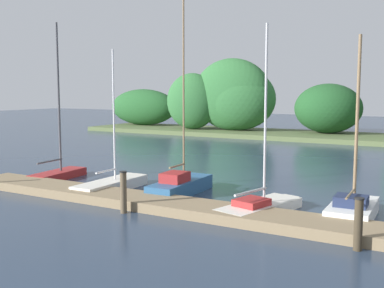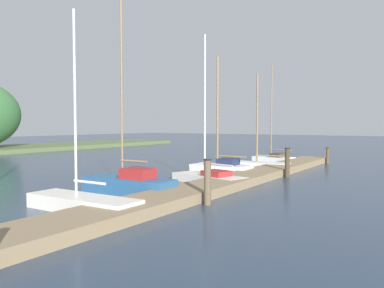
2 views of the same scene
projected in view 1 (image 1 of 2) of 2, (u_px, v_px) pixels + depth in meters
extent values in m
cube|color=#847051|center=(245.00, 216.00, 15.42)|extent=(25.58, 1.80, 0.35)
cube|color=#56663D|center=(379.00, 139.00, 39.54)|extent=(57.84, 8.00, 0.40)
ellipsoid|color=#235628|center=(143.00, 107.00, 52.98)|extent=(8.48, 3.56, 4.04)
ellipsoid|color=#2D6633|center=(192.00, 101.00, 47.27)|extent=(5.58, 3.54, 5.62)
ellipsoid|color=#1E4C23|center=(328.00, 108.00, 42.73)|extent=(6.09, 5.40, 4.52)
ellipsoid|color=#2D6633|center=(238.00, 99.00, 45.91)|extent=(7.60, 4.83, 6.12)
ellipsoid|color=#2D6633|center=(231.00, 94.00, 45.90)|extent=(8.14, 4.08, 7.01)
cube|color=maroon|center=(58.00, 175.00, 22.82)|extent=(1.36, 3.23, 0.37)
cube|color=maroon|center=(76.00, 171.00, 24.11)|extent=(0.66, 0.84, 0.32)
cylinder|color=#4C4C51|center=(59.00, 98.00, 22.61)|extent=(0.11, 0.11, 7.12)
cylinder|color=#4C4C51|center=(50.00, 161.00, 22.25)|extent=(0.25, 1.71, 0.08)
cube|color=silver|center=(111.00, 185.00, 20.14)|extent=(1.13, 3.86, 0.45)
cube|color=silver|center=(135.00, 179.00, 21.64)|extent=(0.62, 0.97, 0.38)
cylinder|color=silver|center=(114.00, 115.00, 20.05)|extent=(0.07, 0.07, 5.56)
cylinder|color=silver|center=(106.00, 171.00, 19.82)|extent=(0.08, 1.27, 0.08)
cube|color=#285684|center=(181.00, 187.00, 19.40)|extent=(1.29, 3.72, 0.60)
cube|color=#285684|center=(199.00, 181.00, 20.86)|extent=(0.67, 0.94, 0.51)
cube|color=maroon|center=(175.00, 177.00, 18.94)|extent=(0.91, 1.14, 0.39)
cylinder|color=#7F6647|center=(184.00, 83.00, 19.16)|extent=(0.08, 0.08, 7.96)
cylinder|color=#7F6647|center=(177.00, 166.00, 19.06)|extent=(0.12, 1.21, 0.08)
cube|color=silver|center=(259.00, 208.00, 16.41)|extent=(2.07, 3.80, 0.36)
cube|color=silver|center=(285.00, 201.00, 17.57)|extent=(0.87, 1.04, 0.30)
cube|color=maroon|center=(252.00, 202.00, 16.05)|extent=(1.15, 1.28, 0.23)
cylinder|color=#B7B7BC|center=(265.00, 114.00, 16.23)|extent=(0.09, 0.09, 6.20)
cylinder|color=#B7B7BC|center=(251.00, 192.00, 15.97)|extent=(0.51, 1.69, 0.09)
cube|color=white|center=(352.00, 211.00, 15.77)|extent=(1.50, 3.11, 0.51)
cube|color=white|center=(359.00, 203.00, 16.98)|extent=(0.78, 0.79, 0.43)
cube|color=#1E2847|center=(351.00, 201.00, 15.38)|extent=(1.06, 0.96, 0.33)
cylinder|color=#7F6647|center=(357.00, 120.00, 15.62)|extent=(0.11, 0.11, 5.60)
cylinder|color=#7F6647|center=(351.00, 193.00, 15.22)|extent=(0.14, 1.70, 0.07)
cylinder|color=brown|center=(123.00, 193.00, 16.39)|extent=(0.23, 0.23, 1.45)
cylinder|color=black|center=(123.00, 172.00, 16.31)|extent=(0.26, 0.26, 0.04)
cylinder|color=#3D3323|center=(358.00, 225.00, 12.53)|extent=(0.23, 0.23, 1.41)
cylinder|color=black|center=(359.00, 198.00, 12.45)|extent=(0.26, 0.26, 0.04)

